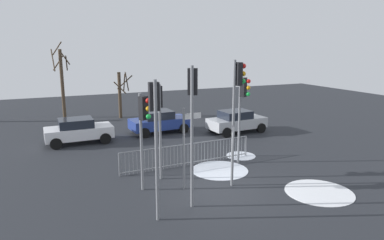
{
  "coord_description": "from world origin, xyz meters",
  "views": [
    {
      "loc": [
        -6.32,
        -11.63,
        5.67
      ],
      "look_at": [
        0.31,
        3.43,
        2.15
      ],
      "focal_mm": 32.93,
      "sensor_mm": 36.0,
      "label": 1
    }
  ],
  "objects_px": {
    "bare_tree_left": "(121,93)",
    "traffic_light_foreground_right": "(193,105)",
    "direction_sign_post": "(185,144)",
    "car_blue_mid": "(159,121)",
    "traffic_light_rear_right": "(243,100)",
    "car_silver_trailing": "(236,121)",
    "traffic_light_rear_left": "(158,110)",
    "bare_tree_right": "(62,80)",
    "car_white_near": "(78,130)",
    "traffic_light_foreground_left": "(237,95)",
    "traffic_light_mid_left": "(155,119)",
    "traffic_light_mid_right": "(144,121)"
  },
  "relations": [
    {
      "from": "traffic_light_rear_left",
      "to": "direction_sign_post",
      "type": "bearing_deg",
      "value": -72.01
    },
    {
      "from": "traffic_light_foreground_left",
      "to": "car_white_near",
      "type": "relative_size",
      "value": 1.34
    },
    {
      "from": "car_silver_trailing",
      "to": "traffic_light_mid_right",
      "type": "bearing_deg",
      "value": -144.31
    },
    {
      "from": "traffic_light_mid_left",
      "to": "car_blue_mid",
      "type": "xyz_separation_m",
      "value": [
        3.8,
        11.08,
        -2.64
      ]
    },
    {
      "from": "car_silver_trailing",
      "to": "traffic_light_rear_right",
      "type": "bearing_deg",
      "value": -122.59
    },
    {
      "from": "traffic_light_rear_right",
      "to": "car_blue_mid",
      "type": "xyz_separation_m",
      "value": [
        -1.7,
        7.43,
        -2.37
      ]
    },
    {
      "from": "traffic_light_foreground_right",
      "to": "bare_tree_right",
      "type": "height_order",
      "value": "bare_tree_right"
    },
    {
      "from": "traffic_light_rear_left",
      "to": "traffic_light_foreground_left",
      "type": "xyz_separation_m",
      "value": [
        2.58,
        -2.01,
        0.72
      ]
    },
    {
      "from": "bare_tree_right",
      "to": "traffic_light_foreground_right",
      "type": "bearing_deg",
      "value": -80.74
    },
    {
      "from": "traffic_light_rear_right",
      "to": "traffic_light_rear_left",
      "type": "bearing_deg",
      "value": -29.88
    },
    {
      "from": "car_white_near",
      "to": "bare_tree_left",
      "type": "xyz_separation_m",
      "value": [
        3.93,
        6.23,
        1.21
      ]
    },
    {
      "from": "car_white_near",
      "to": "direction_sign_post",
      "type": "bearing_deg",
      "value": -70.99
    },
    {
      "from": "traffic_light_mid_right",
      "to": "traffic_light_rear_left",
      "type": "relative_size",
      "value": 0.95
    },
    {
      "from": "traffic_light_rear_left",
      "to": "direction_sign_post",
      "type": "xyz_separation_m",
      "value": [
        0.57,
        -1.53,
        -1.17
      ]
    },
    {
      "from": "traffic_light_mid_left",
      "to": "bare_tree_right",
      "type": "xyz_separation_m",
      "value": [
        -1.52,
        18.85,
        -0.44
      ]
    },
    {
      "from": "traffic_light_rear_right",
      "to": "car_silver_trailing",
      "type": "xyz_separation_m",
      "value": [
        2.98,
        5.46,
        -2.37
      ]
    },
    {
      "from": "direction_sign_post",
      "to": "traffic_light_foreground_left",
      "type": "bearing_deg",
      "value": -15.64
    },
    {
      "from": "traffic_light_mid_left",
      "to": "car_white_near",
      "type": "distance_m",
      "value": 11.02
    },
    {
      "from": "traffic_light_mid_left",
      "to": "bare_tree_right",
      "type": "bearing_deg",
      "value": 97.85
    },
    {
      "from": "traffic_light_mid_right",
      "to": "bare_tree_right",
      "type": "bearing_deg",
      "value": -113.76
    },
    {
      "from": "traffic_light_mid_right",
      "to": "car_white_near",
      "type": "xyz_separation_m",
      "value": [
        -1.62,
        8.3,
        -2.08
      ]
    },
    {
      "from": "traffic_light_foreground_right",
      "to": "car_white_near",
      "type": "xyz_separation_m",
      "value": [
        -2.81,
        10.21,
        -2.89
      ]
    },
    {
      "from": "direction_sign_post",
      "to": "car_blue_mid",
      "type": "height_order",
      "value": "direction_sign_post"
    },
    {
      "from": "traffic_light_rear_left",
      "to": "direction_sign_post",
      "type": "distance_m",
      "value": 2.01
    },
    {
      "from": "traffic_light_rear_left",
      "to": "direction_sign_post",
      "type": "height_order",
      "value": "traffic_light_rear_left"
    },
    {
      "from": "car_blue_mid",
      "to": "traffic_light_foreground_left",
      "type": "bearing_deg",
      "value": -93.39
    },
    {
      "from": "car_silver_trailing",
      "to": "bare_tree_left",
      "type": "bearing_deg",
      "value": 123.3
    },
    {
      "from": "traffic_light_foreground_right",
      "to": "direction_sign_post",
      "type": "relative_size",
      "value": 1.52
    },
    {
      "from": "direction_sign_post",
      "to": "car_white_near",
      "type": "distance_m",
      "value": 9.34
    },
    {
      "from": "traffic_light_rear_left",
      "to": "car_white_near",
      "type": "distance_m",
      "value": 7.97
    },
    {
      "from": "traffic_light_foreground_right",
      "to": "car_blue_mid",
      "type": "distance_m",
      "value": 11.29
    },
    {
      "from": "traffic_light_mid_left",
      "to": "direction_sign_post",
      "type": "bearing_deg",
      "value": 49.24
    },
    {
      "from": "traffic_light_foreground_right",
      "to": "traffic_light_rear_right",
      "type": "bearing_deg",
      "value": 69.98
    },
    {
      "from": "traffic_light_rear_left",
      "to": "traffic_light_foreground_left",
      "type": "height_order",
      "value": "traffic_light_foreground_left"
    },
    {
      "from": "traffic_light_rear_left",
      "to": "car_silver_trailing",
      "type": "xyz_separation_m",
      "value": [
        7.23,
        5.68,
        -2.25
      ]
    },
    {
      "from": "traffic_light_rear_left",
      "to": "car_blue_mid",
      "type": "distance_m",
      "value": 8.37
    },
    {
      "from": "traffic_light_mid_right",
      "to": "traffic_light_foreground_left",
      "type": "distance_m",
      "value": 3.76
    },
    {
      "from": "car_white_near",
      "to": "traffic_light_foreground_right",
      "type": "bearing_deg",
      "value": -75.44
    },
    {
      "from": "traffic_light_rear_left",
      "to": "bare_tree_right",
      "type": "xyz_separation_m",
      "value": [
        -2.77,
        15.42,
        -0.05
      ]
    },
    {
      "from": "traffic_light_foreground_right",
      "to": "bare_tree_right",
      "type": "relative_size",
      "value": 0.85
    },
    {
      "from": "direction_sign_post",
      "to": "bare_tree_left",
      "type": "height_order",
      "value": "bare_tree_left"
    },
    {
      "from": "bare_tree_left",
      "to": "traffic_light_foreground_right",
      "type": "bearing_deg",
      "value": -93.89
    },
    {
      "from": "traffic_light_mid_left",
      "to": "car_blue_mid",
      "type": "distance_m",
      "value": 12.0
    },
    {
      "from": "traffic_light_foreground_right",
      "to": "traffic_light_foreground_left",
      "type": "height_order",
      "value": "traffic_light_foreground_left"
    },
    {
      "from": "car_blue_mid",
      "to": "bare_tree_right",
      "type": "height_order",
      "value": "bare_tree_right"
    },
    {
      "from": "car_silver_trailing",
      "to": "bare_tree_right",
      "type": "height_order",
      "value": "bare_tree_right"
    },
    {
      "from": "traffic_light_rear_left",
      "to": "traffic_light_mid_left",
      "type": "distance_m",
      "value": 3.67
    },
    {
      "from": "traffic_light_foreground_right",
      "to": "traffic_light_mid_left",
      "type": "bearing_deg",
      "value": -133.39
    },
    {
      "from": "traffic_light_rear_right",
      "to": "bare_tree_left",
      "type": "relative_size",
      "value": 1.17
    },
    {
      "from": "car_silver_trailing",
      "to": "traffic_light_foreground_right",
      "type": "bearing_deg",
      "value": -132.76
    }
  ]
}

